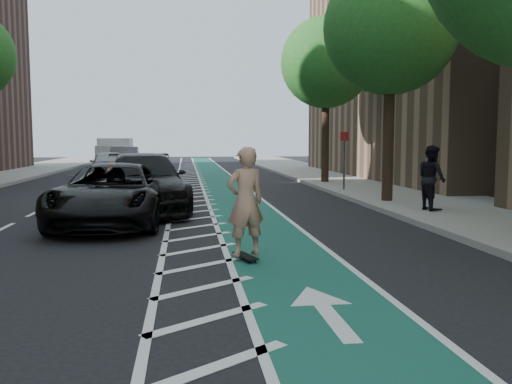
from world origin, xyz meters
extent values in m
plane|color=black|center=(0.00, 0.00, 0.00)|extent=(120.00, 120.00, 0.00)
cube|color=#164F37|center=(3.00, 10.00, 0.01)|extent=(2.00, 90.00, 0.01)
cube|color=silver|center=(1.50, 10.00, 0.01)|extent=(1.40, 90.00, 0.01)
cube|color=gray|center=(9.50, 10.00, 0.07)|extent=(5.00, 90.00, 0.15)
cube|color=gray|center=(7.05, 10.00, 0.08)|extent=(0.12, 90.00, 0.16)
cube|color=#84664C|center=(17.50, 20.00, 9.50)|extent=(14.00, 22.00, 19.00)
cylinder|color=#382619|center=(7.90, 8.00, 2.20)|extent=(0.36, 0.36, 4.40)
sphere|color=#24551C|center=(7.90, 8.00, 5.80)|extent=(4.20, 4.20, 4.20)
cylinder|color=#382619|center=(7.90, 16.00, 2.20)|extent=(0.36, 0.36, 4.40)
sphere|color=#24551C|center=(7.90, 16.00, 5.80)|extent=(4.20, 4.20, 4.20)
cylinder|color=#4C4C4C|center=(7.60, 12.00, 1.20)|extent=(0.08, 0.08, 2.40)
cube|color=red|center=(7.60, 12.00, 2.30)|extent=(0.35, 0.02, 0.35)
cube|color=black|center=(2.30, 0.33, 0.08)|extent=(0.41, 0.76, 0.03)
cylinder|color=black|center=(2.16, 0.54, 0.03)|extent=(0.04, 0.06, 0.06)
cylinder|color=black|center=(2.30, 0.59, 0.03)|extent=(0.04, 0.06, 0.06)
cylinder|color=black|center=(2.30, 0.08, 0.03)|extent=(0.04, 0.06, 0.06)
cylinder|color=black|center=(2.44, 0.13, 0.03)|extent=(0.04, 0.06, 0.06)
imported|color=tan|center=(2.30, 0.33, 1.07)|extent=(0.82, 0.66, 1.95)
imported|color=black|center=(-0.60, 4.95, 0.78)|extent=(2.89, 5.76, 1.57)
imported|color=black|center=(-0.03, 7.50, 0.87)|extent=(3.17, 6.28, 1.75)
imported|color=#A5A6AB|center=(-2.94, 21.30, 0.79)|extent=(2.25, 4.79, 1.59)
imported|color=#5A5A5F|center=(-2.80, 28.03, 0.84)|extent=(2.01, 5.16, 1.68)
imported|color=black|center=(8.25, 5.50, 1.08)|extent=(0.79, 0.97, 1.86)
cube|color=beige|center=(-4.49, 37.13, 1.14)|extent=(2.51, 3.64, 2.27)
cube|color=beige|center=(-4.48, 34.41, 0.85)|extent=(2.28, 1.82, 1.70)
cylinder|color=black|center=(-5.50, 33.95, 0.40)|extent=(0.29, 0.80, 0.79)
cylinder|color=black|center=(-3.46, 33.96, 0.40)|extent=(0.29, 0.80, 0.79)
cylinder|color=black|center=(-5.51, 38.04, 0.40)|extent=(0.29, 0.80, 0.79)
cylinder|color=black|center=(-3.47, 38.04, 0.40)|extent=(0.29, 0.80, 0.79)
cylinder|color=orange|center=(-1.80, 9.79, 0.50)|extent=(0.58, 0.58, 1.01)
cylinder|color=silver|center=(-1.80, 9.79, 0.34)|extent=(0.59, 0.59, 0.13)
cylinder|color=silver|center=(-1.80, 9.79, 0.65)|extent=(0.59, 0.59, 0.13)
cylinder|color=black|center=(-1.80, 9.79, 0.02)|extent=(0.74, 0.74, 0.04)
cylinder|color=#D5530B|center=(-2.40, 19.00, 0.50)|extent=(0.58, 0.58, 1.01)
cylinder|color=silver|center=(-2.40, 19.00, 0.34)|extent=(0.59, 0.59, 0.13)
cylinder|color=silver|center=(-2.40, 19.00, 0.65)|extent=(0.59, 0.59, 0.13)
cylinder|color=black|center=(-2.40, 19.00, 0.02)|extent=(0.74, 0.74, 0.04)
camera|label=1|loc=(1.25, -9.18, 2.17)|focal=38.00mm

